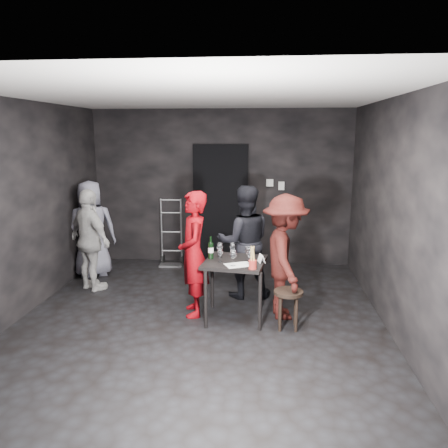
# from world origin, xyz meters

# --- Properties ---
(floor) EXTENTS (4.50, 5.00, 0.02)m
(floor) POSITION_xyz_m (0.00, 0.00, 0.00)
(floor) COLOR black
(floor) RESTS_ON ground
(ceiling) EXTENTS (4.50, 5.00, 0.02)m
(ceiling) POSITION_xyz_m (0.00, 0.00, 2.70)
(ceiling) COLOR silver
(ceiling) RESTS_ON ground
(wall_back) EXTENTS (4.50, 0.04, 2.70)m
(wall_back) POSITION_xyz_m (0.00, 2.50, 1.35)
(wall_back) COLOR black
(wall_back) RESTS_ON ground
(wall_front) EXTENTS (4.50, 0.04, 2.70)m
(wall_front) POSITION_xyz_m (0.00, -2.50, 1.35)
(wall_front) COLOR black
(wall_front) RESTS_ON ground
(wall_left) EXTENTS (0.04, 5.00, 2.70)m
(wall_left) POSITION_xyz_m (-2.25, 0.00, 1.35)
(wall_left) COLOR black
(wall_left) RESTS_ON ground
(wall_right) EXTENTS (0.04, 5.00, 2.70)m
(wall_right) POSITION_xyz_m (2.25, 0.00, 1.35)
(wall_right) COLOR black
(wall_right) RESTS_ON ground
(doorway) EXTENTS (0.95, 0.10, 2.10)m
(doorway) POSITION_xyz_m (0.00, 2.44, 1.05)
(doorway) COLOR black
(doorway) RESTS_ON ground
(wallbox_upper) EXTENTS (0.12, 0.06, 0.12)m
(wallbox_upper) POSITION_xyz_m (0.85, 2.45, 1.45)
(wallbox_upper) COLOR #B7B7B2
(wallbox_upper) RESTS_ON wall_back
(wallbox_lower) EXTENTS (0.10, 0.06, 0.14)m
(wallbox_lower) POSITION_xyz_m (1.05, 2.45, 1.40)
(wallbox_lower) COLOR #B7B7B2
(wallbox_lower) RESTS_ON wall_back
(hand_truck) EXTENTS (0.39, 0.33, 1.17)m
(hand_truck) POSITION_xyz_m (-0.85, 2.23, 0.22)
(hand_truck) COLOR #B2B2B7
(hand_truck) RESTS_ON floor
(tasting_table) EXTENTS (0.72, 0.72, 0.75)m
(tasting_table) POSITION_xyz_m (0.42, 0.05, 0.65)
(tasting_table) COLOR black
(tasting_table) RESTS_ON floor
(stool) EXTENTS (0.34, 0.34, 0.47)m
(stool) POSITION_xyz_m (1.07, -0.18, 0.37)
(stool) COLOR black
(stool) RESTS_ON floor
(server_red) EXTENTS (0.54, 0.69, 1.68)m
(server_red) POSITION_xyz_m (-0.11, 0.15, 0.84)
(server_red) COLOR #8E040C
(server_red) RESTS_ON floor
(woman_black) EXTENTS (0.88, 0.58, 1.68)m
(woman_black) POSITION_xyz_m (0.50, 0.84, 0.84)
(woman_black) COLOR black
(woman_black) RESTS_ON floor
(man_maroon) EXTENTS (0.62, 1.10, 1.62)m
(man_maroon) POSITION_xyz_m (1.04, 0.18, 0.81)
(man_maroon) COLOR #3A110E
(man_maroon) RESTS_ON floor
(bystander_cream) EXTENTS (0.97, 0.86, 1.51)m
(bystander_cream) POSITION_xyz_m (-1.75, 0.88, 0.76)
(bystander_cream) COLOR #BCB9B6
(bystander_cream) RESTS_ON floor
(bystander_grey) EXTENTS (0.90, 0.71, 1.62)m
(bystander_grey) POSITION_xyz_m (-1.99, 1.52, 0.81)
(bystander_grey) COLOR slate
(bystander_grey) RESTS_ON floor
(tasting_mat) EXTENTS (0.36, 0.31, 0.00)m
(tasting_mat) POSITION_xyz_m (0.48, -0.13, 0.75)
(tasting_mat) COLOR white
(tasting_mat) RESTS_ON tasting_table
(wine_glass_a) EXTENTS (0.09, 0.09, 0.18)m
(wine_glass_a) POSITION_xyz_m (0.25, -0.02, 0.84)
(wine_glass_a) COLOR white
(wine_glass_a) RESTS_ON tasting_table
(wine_glass_b) EXTENTS (0.08, 0.08, 0.21)m
(wine_glass_b) POSITION_xyz_m (0.22, 0.18, 0.86)
(wine_glass_b) COLOR white
(wine_glass_b) RESTS_ON tasting_table
(wine_glass_c) EXTENTS (0.09, 0.09, 0.19)m
(wine_glass_c) POSITION_xyz_m (0.38, 0.25, 0.85)
(wine_glass_c) COLOR white
(wine_glass_c) RESTS_ON tasting_table
(wine_glass_d) EXTENTS (0.09, 0.09, 0.22)m
(wine_glass_d) POSITION_xyz_m (0.42, -0.17, 0.86)
(wine_glass_d) COLOR white
(wine_glass_d) RESTS_ON tasting_table
(wine_glass_e) EXTENTS (0.09, 0.09, 0.20)m
(wine_glass_e) POSITION_xyz_m (0.61, -0.07, 0.85)
(wine_glass_e) COLOR white
(wine_glass_e) RESTS_ON tasting_table
(wine_glass_f) EXTENTS (0.09, 0.09, 0.20)m
(wine_glass_f) POSITION_xyz_m (0.58, 0.05, 0.85)
(wine_glass_f) COLOR white
(wine_glass_f) RESTS_ON tasting_table
(wine_bottle) EXTENTS (0.07, 0.07, 0.28)m
(wine_bottle) POSITION_xyz_m (0.12, 0.13, 0.86)
(wine_bottle) COLOR black
(wine_bottle) RESTS_ON tasting_table
(breadstick_cup) EXTENTS (0.09, 0.09, 0.29)m
(breadstick_cup) POSITION_xyz_m (0.65, -0.25, 0.88)
(breadstick_cup) COLOR #AC2B23
(breadstick_cup) RESTS_ON tasting_table
(reserved_card) EXTENTS (0.11, 0.15, 0.10)m
(reserved_card) POSITION_xyz_m (0.73, 0.01, 0.80)
(reserved_card) COLOR white
(reserved_card) RESTS_ON tasting_table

